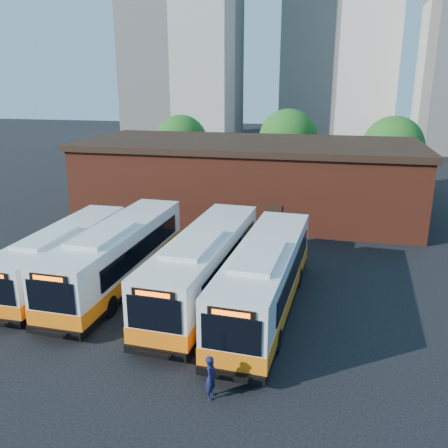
% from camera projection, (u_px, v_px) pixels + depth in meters
% --- Properties ---
extents(ground, '(220.00, 220.00, 0.00)m').
position_uv_depth(ground, '(178.00, 318.00, 23.68)').
color(ground, black).
extents(bus_west, '(2.57, 12.16, 3.31)m').
position_uv_depth(bus_west, '(63.00, 257.00, 27.53)').
color(bus_west, silver).
rests_on(bus_west, ground).
extents(bus_midwest, '(3.16, 13.66, 3.70)m').
position_uv_depth(bus_midwest, '(118.00, 257.00, 27.04)').
color(bus_midwest, silver).
rests_on(bus_midwest, ground).
extents(bus_mideast, '(3.52, 13.89, 3.75)m').
position_uv_depth(bus_mideast, '(204.00, 268.00, 25.47)').
color(bus_mideast, silver).
rests_on(bus_mideast, ground).
extents(bus_east, '(3.53, 13.71, 3.70)m').
position_uv_depth(bus_east, '(265.00, 281.00, 23.89)').
color(bus_east, silver).
rests_on(bus_east, ground).
extents(transit_worker, '(0.44, 0.65, 1.74)m').
position_uv_depth(transit_worker, '(211.00, 377.00, 17.47)').
color(transit_worker, '#131538').
rests_on(transit_worker, ground).
extents(depot_building, '(28.60, 12.60, 6.40)m').
position_uv_depth(depot_building, '(249.00, 177.00, 41.38)').
color(depot_building, maroon).
rests_on(depot_building, ground).
extents(tree_west, '(6.00, 6.00, 7.65)m').
position_uv_depth(tree_west, '(181.00, 141.00, 54.31)').
color(tree_west, '#382314').
rests_on(tree_west, ground).
extents(tree_mid, '(6.56, 6.56, 8.36)m').
position_uv_depth(tree_mid, '(288.00, 138.00, 53.48)').
color(tree_mid, '#382314').
rests_on(tree_mid, ground).
extents(tree_east, '(6.24, 6.24, 7.96)m').
position_uv_depth(tree_east, '(393.00, 147.00, 48.41)').
color(tree_east, '#382314').
rests_on(tree_east, ground).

